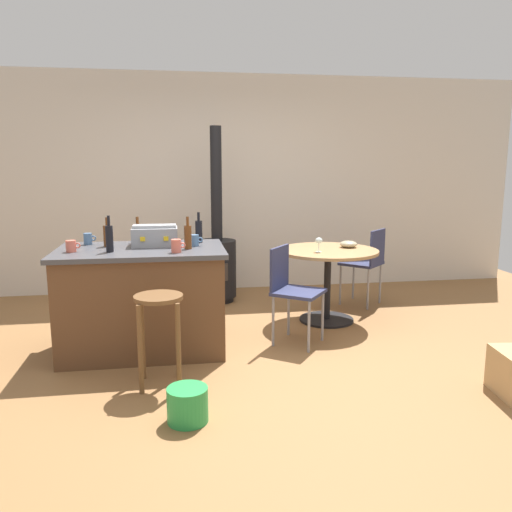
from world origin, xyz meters
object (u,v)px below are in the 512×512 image
bottle_4 (108,235)px  cup_2 (194,240)px  kitchen_island (143,299)px  bottle_3 (138,233)px  folding_chair_near (291,286)px  bottle_2 (199,231)px  wooden_stool (159,319)px  wine_glass (319,241)px  bottle_0 (109,238)px  cup_0 (88,239)px  wood_stove (217,259)px  cup_3 (176,246)px  folding_chair_far (367,260)px  dining_table (328,266)px  plastic_bucket (188,405)px  cup_1 (71,246)px  toolbox (155,236)px  bottle_1 (188,236)px  serving_bowl (349,244)px

bottle_4 → cup_2: 0.75m
kitchen_island → cup_2: bearing=6.5°
bottle_3 → bottle_4: bearing=-143.8°
folding_chair_near → bottle_3: 1.47m
folding_chair_near → bottle_2: 0.98m
wooden_stool → cup_2: bearing=70.1°
wine_glass → bottle_0: bearing=-163.2°
kitchen_island → cup_0: bearing=149.0°
wood_stove → cup_3: bearing=-104.9°
wooden_stool → folding_chair_far: folding_chair_far is taller
dining_table → folding_chair_far: (0.62, 0.52, -0.05)m
wood_stove → plastic_bucket: wood_stove is taller
folding_chair_near → wood_stove: (-0.54, 1.53, -0.01)m
wood_stove → cup_1: wood_stove is taller
cup_3 → bottle_2: bearing=68.0°
bottle_0 → cup_3: bottle_0 is taller
kitchen_island → toolbox: (0.12, 0.12, 0.54)m
wood_stove → bottle_2: bearing=-101.9°
bottle_4 → cup_2: bearing=-7.8°
kitchen_island → cup_3: 0.64m
bottle_0 → bottle_2: bottle_0 is taller
wood_stove → bottle_4: wood_stove is taller
toolbox → cup_2: 0.35m
wooden_stool → bottle_1: bearing=70.7°
toolbox → cup_2: bearing=-11.2°
bottle_3 → cup_3: size_ratio=2.03×
folding_chair_far → bottle_4: 2.92m
cup_2 → bottle_2: bearing=76.1°
wood_stove → bottle_0: bearing=-121.3°
plastic_bucket → wine_glass: bearing=53.0°
bottle_0 → cup_3: size_ratio=2.55×
folding_chair_far → kitchen_island: bearing=-156.3°
dining_table → cup_2: 1.50m
dining_table → bottle_0: size_ratio=3.41×
bottle_0 → cup_2: bearing=16.1°
bottle_4 → cup_3: bearing=-35.2°
cup_3 → bottle_3: bearing=120.1°
toolbox → cup_3: 0.42m
folding_chair_far → wood_stove: wood_stove is taller
dining_table → plastic_bucket: size_ratio=3.89×
wooden_stool → wood_stove: (0.61, 2.27, 0.01)m
bottle_4 → kitchen_island: bearing=-28.2°
dining_table → kitchen_island: bearing=-163.0°
bottle_1 → folding_chair_near: bearing=4.6°
bottle_3 → folding_chair_near: bearing=-14.4°
bottle_4 → cup_0: 0.23m
cup_1 → serving_bowl: 2.72m
bottle_2 → bottle_4: 0.80m
bottle_3 → cup_0: bottle_3 is taller
bottle_0 → cup_3: 0.55m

